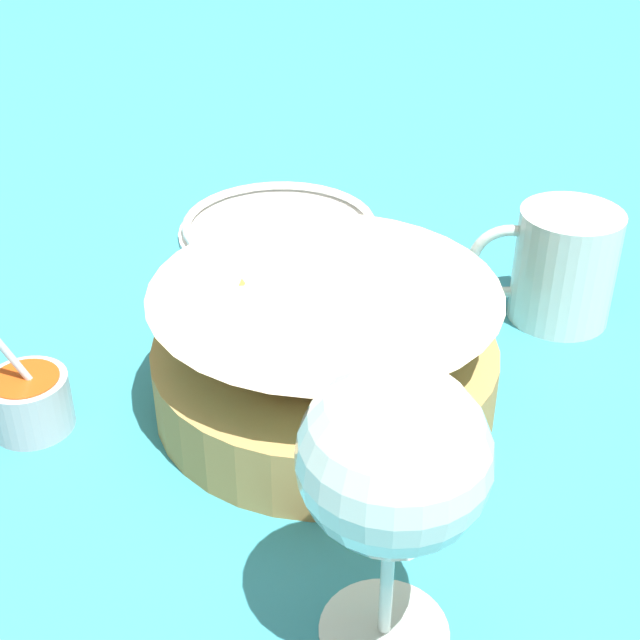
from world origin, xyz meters
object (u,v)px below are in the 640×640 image
sauce_cup (29,399)px  wine_glass (394,466)px  food_basket (320,355)px  beer_mug (562,270)px  side_plate (279,226)px

sauce_cup → wine_glass: size_ratio=0.69×
food_basket → beer_mug: bearing=-144.9°
beer_mug → wine_glass: bearing=67.4°
beer_mug → sauce_cup: bearing=24.4°
sauce_cup → beer_mug: (-0.38, -0.17, 0.02)m
beer_mug → food_basket: bearing=35.1°
food_basket → beer_mug: (-0.19, -0.13, 0.00)m
food_basket → side_plate: size_ratio=1.23×
sauce_cup → food_basket: bearing=-167.7°
wine_glass → side_plate: bearing=-76.8°
sauce_cup → side_plate: bearing=-113.9°
wine_glass → beer_mug: (-0.14, -0.33, -0.07)m
beer_mug → side_plate: bearing=-28.7°
sauce_cup → wine_glass: bearing=147.7°
food_basket → side_plate: bearing=-77.3°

